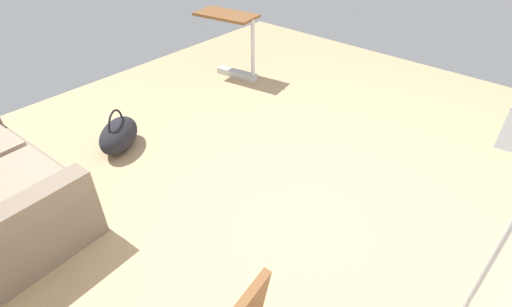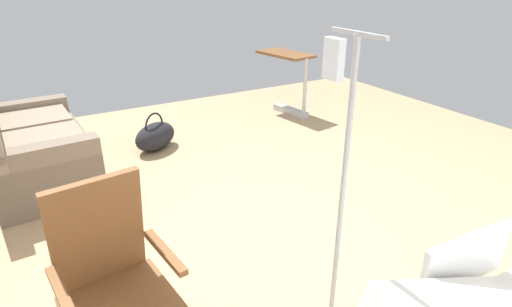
{
  "view_description": "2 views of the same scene",
  "coord_description": "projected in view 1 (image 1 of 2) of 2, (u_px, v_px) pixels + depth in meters",
  "views": [
    {
      "loc": [
        -1.28,
        2.18,
        2.26
      ],
      "look_at": [
        0.0,
        0.69,
        0.82
      ],
      "focal_mm": 26.58,
      "sensor_mm": 36.0,
      "label": 1
    },
    {
      "loc": [
        -2.49,
        1.85,
        1.89
      ],
      "look_at": [
        -0.11,
        0.48,
        0.66
      ],
      "focal_mm": 29.03,
      "sensor_mm": 36.0,
      "label": 2
    }
  ],
  "objects": [
    {
      "name": "overbed_table",
      "position": [
        232.0,
        38.0,
        5.01
      ],
      "size": [
        0.87,
        0.53,
        0.84
      ],
      "color": "#B2B5BA",
      "rests_on": "ground"
    },
    {
      "name": "duffel_bag",
      "position": [
        119.0,
        135.0,
        3.82
      ],
      "size": [
        0.58,
        0.64,
        0.43
      ],
      "color": "black",
      "rests_on": "ground"
    },
    {
      "name": "ground_plane",
      "position": [
        307.0,
        193.0,
        3.34
      ],
      "size": [
        6.97,
        6.97,
        0.0
      ],
      "primitive_type": "plane",
      "color": "tan"
    }
  ]
}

